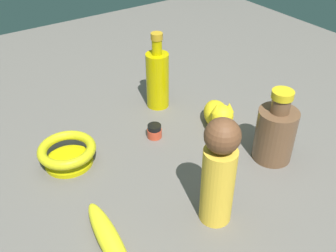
# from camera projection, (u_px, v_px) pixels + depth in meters

# --- Properties ---
(ground) EXTENTS (2.00, 2.00, 0.00)m
(ground) POSITION_uv_depth(u_px,v_px,m) (168.00, 153.00, 0.94)
(ground) COLOR #5B5651
(nail_polish_jar) EXTENTS (0.04, 0.04, 0.04)m
(nail_polish_jar) POSITION_uv_depth(u_px,v_px,m) (154.00, 131.00, 0.98)
(nail_polish_jar) COLOR #B73C24
(nail_polish_jar) RESTS_ON ground
(person_figure_adult) EXTENTS (0.08, 0.08, 0.23)m
(person_figure_adult) POSITION_uv_depth(u_px,v_px,m) (219.00, 172.00, 0.71)
(person_figure_adult) COLOR gold
(person_figure_adult) RESTS_ON ground
(bowl) EXTENTS (0.13, 0.13, 0.05)m
(bowl) POSITION_uv_depth(u_px,v_px,m) (67.00, 152.00, 0.89)
(bowl) COLOR #B7AB09
(bowl) RESTS_ON ground
(bottle_short) EXTENTS (0.09, 0.09, 0.18)m
(bottle_short) POSITION_uv_depth(u_px,v_px,m) (275.00, 132.00, 0.89)
(bottle_short) COLOR brown
(bottle_short) RESTS_ON ground
(cat_figurine) EXTENTS (0.11, 0.14, 0.09)m
(cat_figurine) POSITION_uv_depth(u_px,v_px,m) (218.00, 114.00, 1.01)
(cat_figurine) COLOR yellow
(cat_figurine) RESTS_ON ground
(banana) EXTENTS (0.06, 0.20, 0.04)m
(banana) POSITION_uv_depth(u_px,v_px,m) (109.00, 239.00, 0.70)
(banana) COLOR yellow
(banana) RESTS_ON ground
(bottle_tall) EXTENTS (0.06, 0.06, 0.22)m
(bottle_tall) POSITION_uv_depth(u_px,v_px,m) (157.00, 78.00, 1.07)
(bottle_tall) COLOR #B29F04
(bottle_tall) RESTS_ON ground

